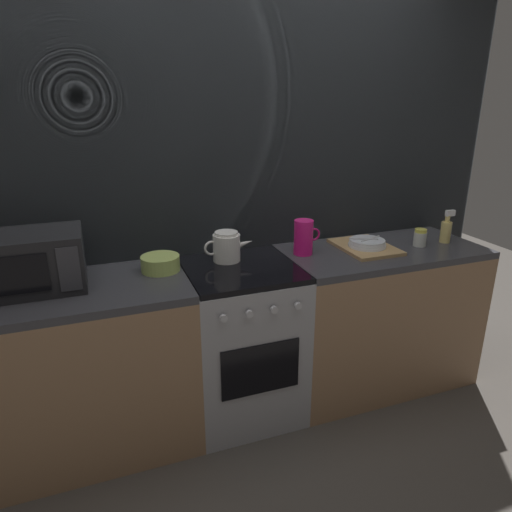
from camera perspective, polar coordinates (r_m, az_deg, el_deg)
ground_plane at (r=2.89m, az=-1.71°, el=-18.32°), size 8.00×8.00×0.00m
back_wall at (r=2.66m, az=-4.22°, el=7.05°), size 3.60×0.05×2.40m
counter_left at (r=2.54m, az=-21.97°, el=-13.31°), size 1.20×0.60×0.90m
stove_unit at (r=2.63m, az=-1.80°, el=-10.56°), size 0.60×0.63×0.90m
counter_right at (r=3.01m, az=14.80°, el=-7.24°), size 1.20×0.60×0.90m
microwave at (r=2.37m, az=-26.19°, el=-0.60°), size 0.46×0.35×0.27m
kettle at (r=2.51m, az=-3.67°, el=1.17°), size 0.28×0.15×0.17m
mixing_bowl at (r=2.43m, az=-11.84°, el=-0.90°), size 0.20×0.20×0.08m
pitcher at (r=2.62m, az=5.97°, el=2.35°), size 0.16×0.11×0.20m
dish_pile at (r=2.80m, az=13.55°, el=1.32°), size 0.30×0.40×0.07m
spice_jar at (r=2.94m, az=19.78°, el=2.17°), size 0.08×0.08×0.10m
spray_bottle at (r=3.07m, az=22.63°, el=3.03°), size 0.08×0.06×0.20m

